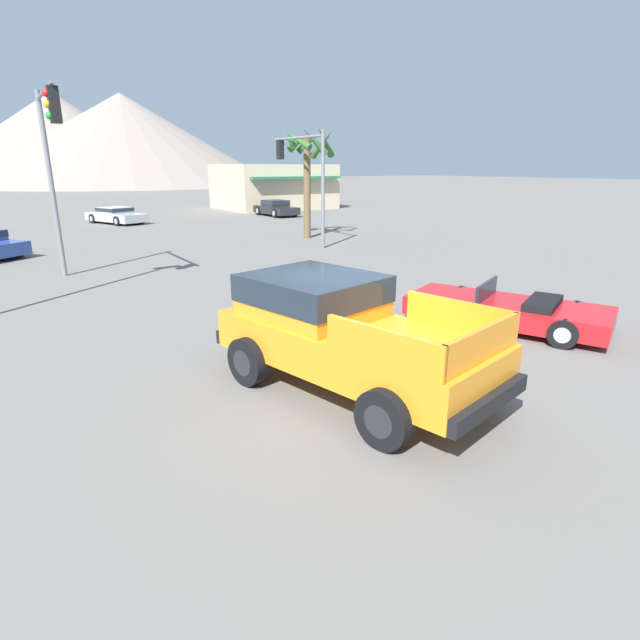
{
  "coord_description": "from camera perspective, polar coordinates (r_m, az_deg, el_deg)",
  "views": [
    {
      "loc": [
        -4.87,
        -6.54,
        3.61
      ],
      "look_at": [
        -0.2,
        0.58,
        0.98
      ],
      "focal_mm": 28.0,
      "sensor_mm": 36.0,
      "label": 1
    }
  ],
  "objects": [
    {
      "name": "ground_plane",
      "position": [
        8.92,
        3.14,
        -6.77
      ],
      "size": [
        320.0,
        320.0,
        0.0
      ],
      "primitive_type": "plane",
      "color": "slate"
    },
    {
      "name": "orange_pickup_truck",
      "position": [
        8.31,
        2.21,
        -0.78
      ],
      "size": [
        3.13,
        5.26,
        1.84
      ],
      "rotation": [
        0.0,
        0.0,
        0.22
      ],
      "color": "orange",
      "rests_on": "ground_plane"
    },
    {
      "name": "red_convertible_car",
      "position": [
        12.47,
        20.56,
        1.05
      ],
      "size": [
        3.42,
        4.81,
        1.02
      ],
      "rotation": [
        0.0,
        0.0,
        0.4
      ],
      "color": "red",
      "rests_on": "ground_plane"
    },
    {
      "name": "parked_car_silver",
      "position": [
        36.36,
        -22.28,
        11.04
      ],
      "size": [
        3.33,
        4.88,
        1.06
      ],
      "rotation": [
        0.0,
        0.0,
        3.51
      ],
      "color": "#B7BABF",
      "rests_on": "ground_plane"
    },
    {
      "name": "parked_car_dark",
      "position": [
        39.23,
        -5.07,
        12.65
      ],
      "size": [
        1.96,
        4.28,
        1.17
      ],
      "rotation": [
        0.0,
        0.0,
        3.16
      ],
      "color": "#232328",
      "rests_on": "ground_plane"
    },
    {
      "name": "traffic_light_main",
      "position": [
        24.6,
        -2.06,
        17.24
      ],
      "size": [
        0.38,
        4.49,
        5.16
      ],
      "rotation": [
        0.0,
        0.0,
        1.57
      ],
      "color": "slate",
      "rests_on": "ground_plane"
    },
    {
      "name": "traffic_light_crosswalk",
      "position": [
        17.62,
        -28.38,
        16.87
      ],
      "size": [
        0.38,
        4.01,
        5.9
      ],
      "rotation": [
        0.0,
        0.0,
        4.71
      ],
      "color": "slate",
      "rests_on": "ground_plane"
    },
    {
      "name": "palm_tree_tall",
      "position": [
        26.49,
        -1.31,
        18.32
      ],
      "size": [
        2.73,
        2.69,
        5.55
      ],
      "color": "brown",
      "rests_on": "ground_plane"
    },
    {
      "name": "storefront_building",
      "position": [
        46.76,
        -5.35,
        14.96
      ],
      "size": [
        9.24,
        8.39,
        3.81
      ],
      "color": "beige",
      "rests_on": "ground_plane"
    }
  ]
}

